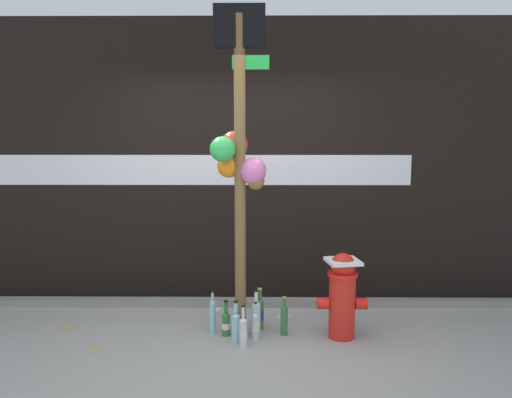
# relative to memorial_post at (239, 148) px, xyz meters

# --- Properties ---
(ground_plane) EXTENTS (14.00, 14.00, 0.00)m
(ground_plane) POSITION_rel_memorial_post_xyz_m (-0.13, -0.50, -1.72)
(ground_plane) COLOR #9E9B93
(building_wall) EXTENTS (10.00, 0.21, 3.04)m
(building_wall) POSITION_rel_memorial_post_xyz_m (-0.13, 1.14, -0.19)
(building_wall) COLOR black
(building_wall) RESTS_ON ground_plane
(curb_strip) EXTENTS (8.00, 0.12, 0.08)m
(curb_strip) POSITION_rel_memorial_post_xyz_m (-0.13, 0.77, -1.68)
(curb_strip) COLOR gray
(curb_strip) RESTS_ON ground_plane
(memorial_post) EXTENTS (0.51, 0.48, 2.92)m
(memorial_post) POSITION_rel_memorial_post_xyz_m (0.00, 0.00, 0.00)
(memorial_post) COLOR brown
(memorial_post) RESTS_ON ground_plane
(fire_hydrant) EXTENTS (0.45, 0.33, 0.78)m
(fire_hydrant) POSITION_rel_memorial_post_xyz_m (0.93, -0.04, -1.31)
(fire_hydrant) COLOR red
(fire_hydrant) RESTS_ON ground_plane
(bottle_0) EXTENTS (0.07, 0.07, 0.36)m
(bottle_0) POSITION_rel_memorial_post_xyz_m (0.41, 0.00, -1.56)
(bottle_0) COLOR #337038
(bottle_0) RESTS_ON ground_plane
(bottle_1) EXTENTS (0.06, 0.06, 0.40)m
(bottle_1) POSITION_rel_memorial_post_xyz_m (-0.25, 0.05, -1.55)
(bottle_1) COLOR #93CCE0
(bottle_1) RESTS_ON ground_plane
(bottle_2) EXTENTS (0.07, 0.07, 0.33)m
(bottle_2) POSITION_rel_memorial_post_xyz_m (-0.12, -0.02, -1.59)
(bottle_2) COLOR #337038
(bottle_2) RESTS_ON ground_plane
(bottle_3) EXTENTS (0.07, 0.07, 0.38)m
(bottle_3) POSITION_rel_memorial_post_xyz_m (0.04, -0.27, -1.57)
(bottle_3) COLOR silver
(bottle_3) RESTS_ON ground_plane
(bottle_4) EXTENTS (0.08, 0.08, 0.40)m
(bottle_4) POSITION_rel_memorial_post_xyz_m (0.19, 0.13, -1.55)
(bottle_4) COLOR #337038
(bottle_4) RESTS_ON ground_plane
(bottle_5) EXTENTS (0.07, 0.07, 0.39)m
(bottle_5) POSITION_rel_memorial_post_xyz_m (-0.02, -0.19, -1.56)
(bottle_5) COLOR #93CCE0
(bottle_5) RESTS_ON ground_plane
(bottle_6) EXTENTS (0.08, 0.08, 0.43)m
(bottle_6) POSITION_rel_memorial_post_xyz_m (0.15, -0.02, -1.54)
(bottle_6) COLOR silver
(bottle_6) RESTS_ON ground_plane
(bottle_7) EXTENTS (0.07, 0.07, 0.38)m
(bottle_7) POSITION_rel_memorial_post_xyz_m (0.17, 0.23, -1.57)
(bottle_7) COLOR #93CCE0
(bottle_7) RESTS_ON ground_plane
(bottle_8) EXTENTS (0.06, 0.06, 0.35)m
(bottle_8) POSITION_rel_memorial_post_xyz_m (0.15, -0.12, -1.58)
(bottle_8) COLOR #B2DBEA
(bottle_8) RESTS_ON ground_plane
(litter_0) EXTENTS (0.16, 0.12, 0.01)m
(litter_0) POSITION_rel_memorial_post_xyz_m (-1.66, 0.18, -1.71)
(litter_0) COLOR tan
(litter_0) RESTS_ON ground_plane
(litter_1) EXTENTS (0.14, 0.15, 0.01)m
(litter_1) POSITION_rel_memorial_post_xyz_m (-1.24, -0.34, -1.71)
(litter_1) COLOR tan
(litter_1) RESTS_ON ground_plane
(litter_2) EXTENTS (0.11, 0.16, 0.01)m
(litter_2) POSITION_rel_memorial_post_xyz_m (-0.27, 0.66, -1.71)
(litter_2) COLOR silver
(litter_2) RESTS_ON ground_plane
(litter_3) EXTENTS (0.15, 0.10, 0.01)m
(litter_3) POSITION_rel_memorial_post_xyz_m (0.43, 0.48, -1.71)
(litter_3) COLOR silver
(litter_3) RESTS_ON ground_plane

